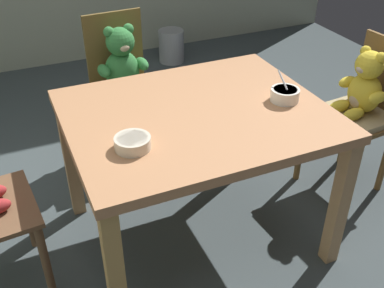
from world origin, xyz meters
The scene contains 7 objects.
ground_plane centered at (0.00, 0.00, -0.02)m, with size 5.20×5.20×0.04m.
dining_table centered at (0.00, 0.00, 0.63)m, with size 1.13×0.93×0.72m.
teddy_chair_far_center centered at (-0.08, 0.89, 0.56)m, with size 0.41×0.39×0.88m.
teddy_chair_near_right centered at (0.98, 0.05, 0.54)m, with size 0.44×0.40×0.86m.
porridge_bowl_white_near_right centered at (0.40, -0.07, 0.75)m, with size 0.13×0.14×0.12m.
porridge_bowl_cream_near_left centered at (-0.34, -0.17, 0.75)m, with size 0.14×0.14×0.05m.
metal_pail centered at (0.72, 2.15, 0.15)m, with size 0.23×0.23×0.29m, color #93969B.
Camera 1 is at (-0.72, -1.60, 1.70)m, focal length 43.07 mm.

